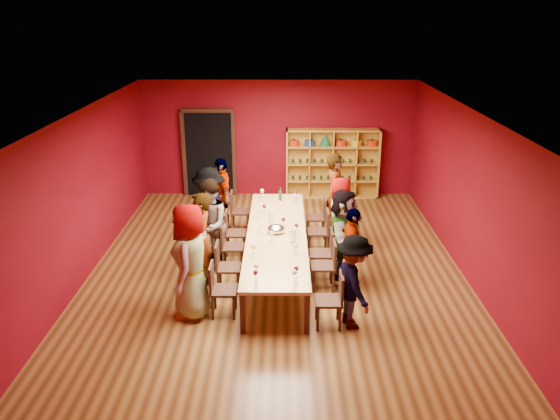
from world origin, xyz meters
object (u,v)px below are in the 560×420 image
object	(u,v)px
person_left_0	(190,261)
chair_person_right_3	(322,229)
person_right_0	(354,282)
chair_person_right_1	(328,263)
person_left_2	(209,225)
chair_person_left_4	(237,209)
person_right_4	(336,196)
chair_person_right_0	(334,297)
person_left_4	(222,195)
tasting_table	(276,236)
chair_person_left_3	(232,230)
shelving_unit	(332,160)
person_right_2	(343,233)
person_left_3	(210,212)
person_right_1	(352,249)
chair_person_left_0	(219,287)
person_right_3	(340,215)
spittoon_bowl	(276,229)
person_left_1	(201,243)
wine_bottle	(280,195)
chair_person_left_2	(229,244)
chair_person_right_4	(319,215)
chair_person_right_2	(326,250)
chair_person_left_1	(224,264)

from	to	relation	value
person_left_0	chair_person_right_3	bearing A→B (deg)	140.44
person_right_0	chair_person_right_1	xyz separation A→B (m)	(-0.30, 1.21, -0.26)
person_left_2	chair_person_left_4	xyz separation A→B (m)	(0.35, 1.90, -0.38)
chair_person_right_1	person_right_4	bearing A→B (deg)	81.94
chair_person_right_0	person_left_2	bearing A→B (deg)	137.13
person_left_0	person_left_4	bearing A→B (deg)	-178.63
tasting_table	chair_person_left_3	size ratio (longest dim) A/B	5.06
shelving_unit	chair_person_right_3	world-z (taller)	shelving_unit
chair_person_right_0	person_right_2	size ratio (longest dim) A/B	0.53
person_left_3	person_right_1	xyz separation A→B (m)	(2.65, -1.46, -0.14)
chair_person_left_0	chair_person_left_4	bearing A→B (deg)	90.00
chair_person_left_0	person_right_4	bearing A→B (deg)	56.34
person_left_0	chair_person_right_0	world-z (taller)	person_left_0
person_right_3	spittoon_bowl	world-z (taller)	person_right_3
person_left_0	person_right_2	world-z (taller)	person_left_0
shelving_unit	person_left_4	xyz separation A→B (m)	(-2.62, -2.34, -0.16)
person_left_2	person_left_1	bearing A→B (deg)	-10.03
shelving_unit	wine_bottle	distance (m)	2.82
chair_person_left_2	chair_person_right_4	world-z (taller)	same
chair_person_right_1	chair_person_left_3	bearing A→B (deg)	141.18
person_right_0	person_right_1	world-z (taller)	person_right_0
chair_person_left_4	person_left_2	bearing A→B (deg)	-100.52
chair_person_right_2	spittoon_bowl	xyz separation A→B (m)	(-0.92, 0.23, 0.33)
wine_bottle	chair_person_left_2	bearing A→B (deg)	-119.01
person_left_4	chair_person_right_3	bearing A→B (deg)	41.51
person_left_3	person_right_1	size ratio (longest dim) A/B	1.19
person_left_4	chair_person_right_2	size ratio (longest dim) A/B	1.86
person_left_1	wine_bottle	xyz separation A→B (m)	(1.36, 2.63, -0.04)
person_right_0	chair_person_right_4	xyz separation A→B (m)	(-0.30, 3.56, -0.26)
person_right_4	spittoon_bowl	size ratio (longest dim) A/B	5.68
chair_person_left_2	chair_person_right_1	size ratio (longest dim) A/B	1.00
person_left_3	person_right_4	xyz separation A→B (m)	(2.58, 0.88, 0.03)
person_left_0	person_left_4	size ratio (longest dim) A/B	1.14
shelving_unit	person_left_0	world-z (taller)	person_left_0
person_right_3	person_left_4	bearing A→B (deg)	52.91
person_right_0	person_right_4	xyz separation A→B (m)	(0.04, 3.56, 0.17)
chair_person_left_2	person_right_1	xyz separation A→B (m)	(2.23, -0.81, 0.26)
shelving_unit	chair_person_right_0	xyz separation A→B (m)	(-0.49, -6.26, -0.49)
person_left_4	spittoon_bowl	world-z (taller)	person_left_4
chair_person_left_2	person_left_3	world-z (taller)	person_left_3
shelving_unit	person_right_1	size ratio (longest dim) A/B	1.59
tasting_table	chair_person_left_1	xyz separation A→B (m)	(-0.91, -0.80, -0.20)
person_left_2	spittoon_bowl	distance (m)	1.26
chair_person_left_0	chair_person_right_4	world-z (taller)	same
chair_person_right_3	chair_person_right_1	bearing A→B (deg)	-90.00
shelving_unit	person_left_1	bearing A→B (deg)	-117.74
person_left_0	chair_person_right_2	xyz separation A→B (m)	(2.25, 1.40, -0.45)
person_right_1	chair_person_right_3	world-z (taller)	person_right_1
person_left_0	person_right_4	bearing A→B (deg)	144.61
person_left_1	person_right_4	distance (m)	3.51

